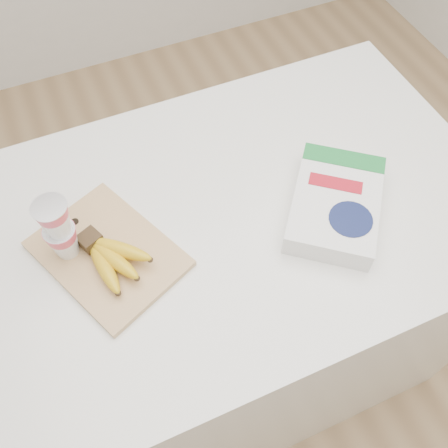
# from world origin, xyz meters

# --- Properties ---
(room) EXTENTS (4.00, 4.00, 4.00)m
(room) POSITION_xyz_m (0.00, 0.00, 1.35)
(room) COLOR tan
(room) RESTS_ON ground
(table) EXTENTS (1.34, 0.89, 1.00)m
(table) POSITION_xyz_m (0.00, 0.00, 0.50)
(table) COLOR white
(table) RESTS_ON ground
(cutting_board) EXTENTS (0.37, 0.41, 0.02)m
(cutting_board) POSITION_xyz_m (-0.35, -0.00, 1.01)
(cutting_board) COLOR tan
(cutting_board) RESTS_ON table
(bananas) EXTENTS (0.16, 0.19, 0.06)m
(bananas) POSITION_xyz_m (-0.35, -0.03, 1.04)
(bananas) COLOR #382816
(bananas) RESTS_ON cutting_board
(yogurt_stack) EXTENTS (0.08, 0.08, 0.18)m
(yogurt_stack) POSITION_xyz_m (-0.43, 0.03, 1.12)
(yogurt_stack) COLOR white
(yogurt_stack) RESTS_ON cutting_board
(cereal_box) EXTENTS (0.35, 0.37, 0.07)m
(cereal_box) POSITION_xyz_m (0.21, -0.11, 1.04)
(cereal_box) COLOR white
(cereal_box) RESTS_ON table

